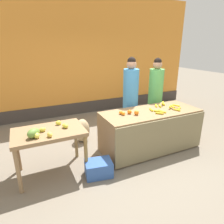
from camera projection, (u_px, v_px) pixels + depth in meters
ground_plane at (128, 153)px, 4.01m from camera, size 24.00×24.00×0.00m
market_wall_back at (83, 58)px, 5.87m from camera, size 7.45×0.23×3.46m
fruit_stall_counter at (150, 130)px, 4.06m from camera, size 2.01×0.84×0.82m
side_table_wooden at (49, 136)px, 3.18m from camera, size 1.12×0.71×0.79m
banana_bunch_pile at (165, 108)px, 4.04m from camera, size 0.68×0.60×0.07m
orange_pile at (129, 113)px, 3.72m from camera, size 0.33×0.24×0.09m
mango_papaya_pile at (41, 131)px, 2.98m from camera, size 0.69×0.51×0.14m
vendor_woman_blue_shirt at (130, 99)px, 4.42m from camera, size 0.34×0.34×1.84m
vendor_woman_green_shirt at (155, 96)px, 4.76m from camera, size 0.34×0.34×1.80m
produce_crate at (99, 168)px, 3.29m from camera, size 0.49×0.39×0.26m
produce_sack at (82, 130)px, 4.41m from camera, size 0.46×0.44×0.53m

